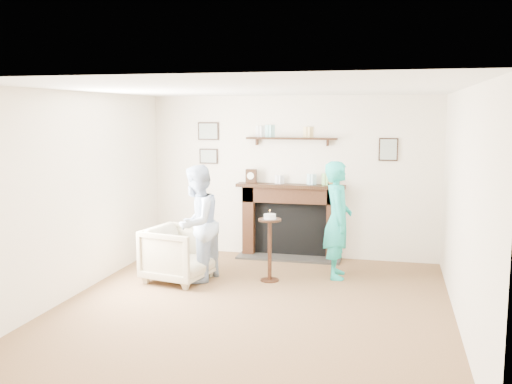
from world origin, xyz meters
TOP-DOWN VIEW (x-y plane):
  - ground at (0.00, 0.00)m, footprint 5.00×5.00m
  - room_shell at (-0.00, 0.69)m, footprint 4.54×5.02m
  - armchair at (-1.22, 0.79)m, footprint 0.95×0.93m
  - man at (-0.98, 0.85)m, footprint 0.70×0.84m
  - woman at (0.82, 1.47)m, footprint 0.45×0.63m
  - pedestal_table at (-0.04, 1.08)m, footprint 0.30×0.30m

SIDE VIEW (x-z plane):
  - ground at x=0.00m, z-range 0.00..0.00m
  - armchair at x=-1.22m, z-range -0.37..0.37m
  - man at x=-0.98m, z-range -0.78..0.78m
  - woman at x=0.82m, z-range -0.80..0.80m
  - pedestal_table at x=-0.04m, z-range 0.11..1.08m
  - room_shell at x=0.00m, z-range 0.36..2.88m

